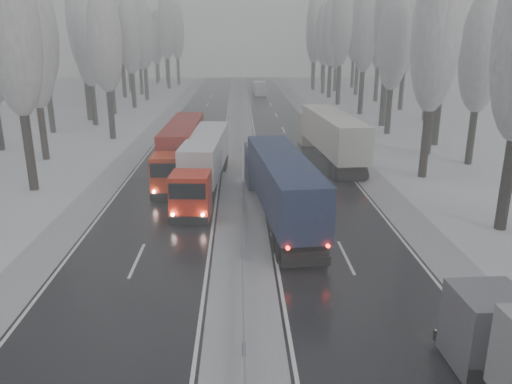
{
  "coord_description": "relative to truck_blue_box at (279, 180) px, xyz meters",
  "views": [
    {
      "loc": [
        -0.1,
        -10.91,
        10.66
      ],
      "look_at": [
        0.84,
        16.27,
        2.2
      ],
      "focal_mm": 35.0,
      "sensor_mm": 36.0,
      "label": 1
    }
  ],
  "objects": [
    {
      "name": "carriageway_right",
      "position": [
        2.94,
        12.0,
        -2.38
      ],
      "size": [
        7.5,
        200.0,
        0.03
      ],
      "primitive_type": "cube",
      "color": "black",
      "rests_on": "ground"
    },
    {
      "name": "carriageway_left",
      "position": [
        -7.56,
        12.0,
        -2.38
      ],
      "size": [
        7.5,
        200.0,
        0.03
      ],
      "primitive_type": "cube",
      "color": "black",
      "rests_on": "ground"
    },
    {
      "name": "median_slush",
      "position": [
        -2.31,
        12.0,
        -2.38
      ],
      "size": [
        3.0,
        200.0,
        0.04
      ],
      "primitive_type": "cube",
      "color": "#ADAFB5",
      "rests_on": "ground"
    },
    {
      "name": "shoulder_right",
      "position": [
        7.89,
        12.0,
        -2.38
      ],
      "size": [
        2.4,
        200.0,
        0.04
      ],
      "primitive_type": "cube",
      "color": "#ADAFB5",
      "rests_on": "ground"
    },
    {
      "name": "shoulder_left",
      "position": [
        -12.51,
        12.0,
        -2.38
      ],
      "size": [
        2.4,
        200.0,
        0.04
      ],
      "primitive_type": "cube",
      "color": "#ADAFB5",
      "rests_on": "ground"
    },
    {
      "name": "median_guardrail",
      "position": [
        -2.31,
        11.99,
        -1.8
      ],
      "size": [
        0.12,
        200.0,
        0.76
      ],
      "color": "slate",
      "rests_on": "ground"
    },
    {
      "name": "tree_18",
      "position": [
        12.2,
        9.04,
        8.3
      ],
      "size": [
        3.6,
        3.6,
        16.58
      ],
      "color": "black",
      "rests_on": "ground"
    },
    {
      "name": "tree_19",
      "position": [
        17.71,
        13.04,
        7.02
      ],
      "size": [
        3.6,
        3.6,
        14.57
      ],
      "color": "black",
      "rests_on": "ground"
    },
    {
      "name": "tree_20",
      "position": [
        15.59,
        17.17,
        7.75
      ],
      "size": [
        3.6,
        3.6,
        15.71
      ],
      "color": "black",
      "rests_on": "ground"
    },
    {
      "name": "tree_21",
      "position": [
        17.82,
        21.17,
        9.6
      ],
      "size": [
        3.6,
        3.6,
        18.62
      ],
      "color": "black",
      "rests_on": "ground"
    },
    {
      "name": "tree_22",
      "position": [
        14.71,
        27.61,
        7.84
      ],
      "size": [
        3.6,
        3.6,
        15.86
      ],
      "color": "black",
      "rests_on": "ground"
    },
    {
      "name": "tree_23",
      "position": [
        21.0,
        31.61,
        6.37
      ],
      "size": [
        3.6,
        3.6,
        13.55
      ],
      "color": "black",
      "rests_on": "ground"
    },
    {
      "name": "tree_24",
      "position": [
        15.59,
        33.02,
        10.79
      ],
      "size": [
        3.6,
        3.6,
        20.49
      ],
      "color": "black",
      "rests_on": "ground"
    },
    {
      "name": "tree_25",
      "position": [
        22.5,
        37.02,
        10.12
      ],
      "size": [
        3.6,
        3.6,
        19.44
      ],
      "color": "black",
      "rests_on": "ground"
    },
    {
      "name": "tree_26",
      "position": [
        15.25,
        43.28,
        9.7
      ],
      "size": [
        3.6,
        3.6,
        18.78
      ],
      "color": "black",
      "rests_on": "ground"
    },
    {
      "name": "tree_27",
      "position": [
        22.41,
        47.28,
        8.96
      ],
      "size": [
        3.6,
        3.6,
        17.62
      ],
      "color": "black",
      "rests_on": "ground"
    },
    {
      "name": "tree_28",
      "position": [
        14.03,
        53.96,
        10.24
      ],
      "size": [
        3.6,
        3.6,
        19.62
      ],
      "color": "black",
      "rests_on": "ground"
    },
    {
      "name": "tree_29",
      "position": [
        21.4,
        57.96,
        9.27
      ],
      "size": [
        3.6,
        3.6,
        18.11
      ],
      "color": "black",
      "rests_on": "ground"
    },
    {
      "name": "tree_30",
      "position": [
        14.25,
        63.71,
        9.12
      ],
      "size": [
        3.6,
        3.6,
        17.86
      ],
      "color": "black",
      "rests_on": "ground"
    },
    {
      "name": "tree_31",
      "position": [
        20.17,
        67.71,
        9.57
      ],
      "size": [
        3.6,
        3.6,
        18.58
      ],
      "color": "black",
      "rests_on": "ground"
    },
    {
      "name": "tree_32",
      "position": [
        14.32,
        71.22,
        8.78
      ],
      "size": [
        3.6,
        3.6,
        17.33
      ],
      "color": "black",
      "rests_on": "ground"
    },
    {
      "name": "tree_33",
      "position": [
        17.46,
        75.22,
        6.86
      ],
      "size": [
        3.6,
        3.6,
        14.33
      ],
      "color": "black",
      "rests_on": "ground"
    },
    {
      "name": "tree_34",
      "position": [
        13.42,
        78.32,
        8.97
      ],
      "size": [
        3.6,
        3.6,
        17.63
      ],
      "color": "black",
      "rests_on": "ground"
    },
    {
      "name": "tree_35",
      "position": [
        22.63,
        82.32,
        9.37
      ],
      "size": [
        3.6,
        3.6,
        18.25
      ],
      "color": "black",
      "rests_on": "ground"
    },
    {
      "name": "tree_36",
      "position": [
        14.73,
        88.16,
        10.62
      ],
      "size": [
        3.6,
        3.6,
        20.23
      ],
      "color": "black",
      "rests_on": "ground"
    },
    {
      "name": "tree_37",
      "position": [
        21.71,
        92.16,
        8.17
      ],
      "size": [
        3.6,
        3.6,
        16.37
      ],
      "color": "black",
      "rests_on": "ground"
    },
    {
      "name": "tree_38",
      "position": [
        16.42,
        98.73,
        9.19
      ],
      "size": [
        3.6,
        3.6,
        17.97
      ],
      "color": "black",
      "rests_on": "ground"
    },
    {
      "name": "tree_39",
      "position": [
        19.24,
        102.73,
        8.05
      ],
      "size": [
        3.6,
        3.6,
        16.19
      ],
      "color": "black",
      "rests_on": "ground"
    },
    {
      "name": "tree_58",
      "position": [
        -17.43,
        6.57,
        8.7
      ],
      "size": [
        3.6,
        3.6,
        17.21
      ],
      "color": "black",
      "rests_on": "ground"
    },
    {
      "name": "tree_60",
      "position": [
        -20.06,
        16.2,
        7.19
      ],
      "size": [
        3.6,
        3.6,
        14.84
      ],
      "color": "black",
      "rests_on": "ground"
    },
    {
      "name": "tree_62",
      "position": [
        -16.25,
        25.73,
        7.96
      ],
      "size": [
        3.6,
        3.6,
        16.04
      ],
      "color": "black",
      "rests_on": "ground"
    },
    {
      "name": "tree_63",
      "position": [
        -24.16,
        29.73,
        8.49
      ],
      "size": [
        3.6,
        3.6,
        16.88
      ],
      "color": "black",
      "rests_on": "ground"
    },
    {
      "name": "tree_64",
      "position": [
        -20.57,
        34.72,
        7.56
      ],
      "size": [
        3.6,
        3.6,
        15.42
      ],
      "color": "black",
      "rests_on": "ground"
    },
    {
      "name": "tree_65",
      "position": [
        -22.36,
        38.72,
        10.15
      ],
      "size": [
        3.6,
        3.6,
        19.48
      ],
      "color": "black",
      "rests_on": "ground"
    },
    {
      "name": "tree_66",
      "position": [
        -20.47,
        44.35,
        7.44
      ],
      "size": [
        3.6,
        3.6,
        15.23
      ],
      "color": "black",
      "rests_on": "ground"
    },
    {
      "name": "tree_67",
      "position": [
        -21.85,
        48.35,
        8.63
      ],
      "size": [
        3.6,
        3.6,
        17.09
      ],
      "color": "black",
      "rests_on": "ground"
    },
    {
      "name": "tree_68",
      "position": [
        -18.89,
        51.12,
        8.35
      ],
      "size": [
        3.6,
        3.6,
        16.65
      ],
      "color": "black",
      "rests_on": "ground"
    },
    {
      "name": "tree_69",
      "position": [
        -23.73,
        55.12,
        10.06
      ],
      "size": [
        3.6,
        3.6,
        19.35
      ],
      "color": "black",
      "rests_on": "ground"
    },
    {
      "name": "tree_70",
      "position": [
        -18.63,
        61.19,
        8.63
      ],
      "size": [
        3.6,
        3.6,
        17.09
      ],
      "color": "black",
      "rests_on": "ground"
    },
    {
      "name": "tree_71",
      "position": [
        -23.4,
        65.19,
        10.23
      ],
      "size": [
        3.6,
        3.6,
        19.61
      ],
      "color": "black",
      "rests_on": "ground"
    },
    {
      "name": "tree_72",
      "position": [
        -21.24,
        70.54,
        7.36
      ],
      "size": [
        3.6,
        3.6,
        15.11
      ],
      "color": "black",
      "rests_on": "ground"
    },
    {
      "name": "tree_73",
      "position": [
        -24.13,
        74.54,
        8.71
      ],
      "size": [
        3.6,
        3.6,
        17.22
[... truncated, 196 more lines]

